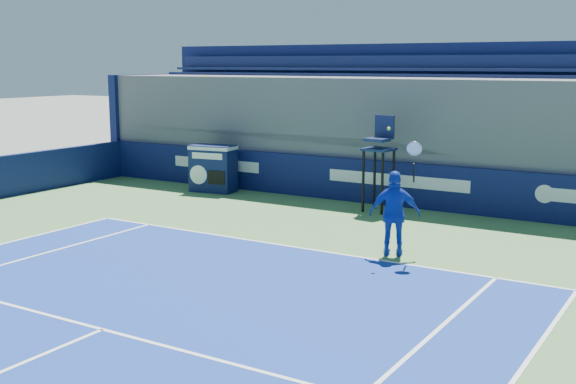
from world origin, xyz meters
The scene contains 5 objects.
back_hoarding centered at (0.00, 17.10, 0.60)m, with size 20.40×0.21×1.20m.
match_clock centered at (-5.56, 16.30, 0.74)m, with size 1.41×0.90×1.40m.
umpire_chair centered at (-0.15, 16.21, 1.53)m, with size 0.77×0.77×2.48m.
tennis_player centered at (1.94, 12.38, 0.87)m, with size 1.08×0.76×2.57m.
stadium_seating centered at (-0.02, 19.15, 1.83)m, with size 21.00×4.05×4.40m.
Camera 1 is at (7.43, -0.60, 3.80)m, focal length 45.00 mm.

